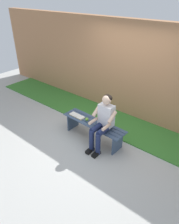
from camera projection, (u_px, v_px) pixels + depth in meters
The scene contains 7 objects.
ground_plane at pixel (36, 143), 5.08m from camera, with size 10.00×7.00×0.04m, color #B2B2AD.
grass_strip at pixel (125, 114), 6.19m from camera, with size 9.00×2.26×0.03m, color #387A2D.
brick_wall at pixel (116, 67), 5.91m from camera, with size 9.50×0.24×2.58m, color #B27A51.
bench_near at pixel (94, 126), 5.02m from camera, with size 1.66×0.48×0.47m.
person_seated at pixel (103, 121), 4.59m from camera, with size 0.50×0.69×1.28m.
apple at pixel (87, 119), 5.01m from camera, with size 0.08×0.08×0.08m, color #72B738.
book_open at pixel (77, 116), 5.20m from camera, with size 0.42×0.17×0.02m.
Camera 1 is at (-2.58, 3.27, 3.19)m, focal length 33.90 mm.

